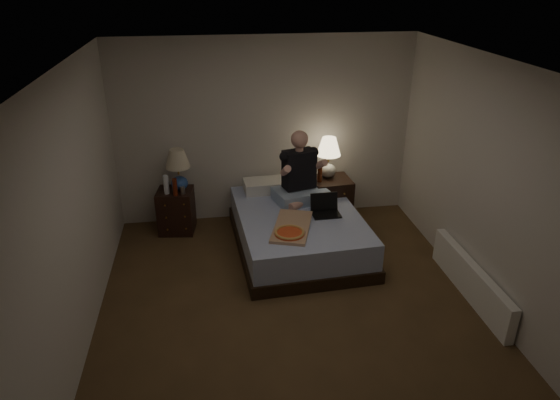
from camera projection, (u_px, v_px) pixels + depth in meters
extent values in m
cube|color=brown|center=(293.00, 309.00, 5.22)|extent=(4.00, 4.50, 0.00)
cube|color=white|center=(296.00, 67.00, 4.16)|extent=(4.00, 4.50, 0.00)
cube|color=beige|center=(265.00, 131.00, 6.71)|extent=(4.00, 0.00, 2.50)
cube|color=beige|center=(367.00, 379.00, 2.68)|extent=(4.00, 0.00, 2.50)
cube|color=beige|center=(73.00, 216.00, 4.42)|extent=(0.00, 4.50, 2.50)
cube|color=beige|center=(492.00, 189.00, 4.96)|extent=(0.00, 4.50, 2.50)
cube|color=#5F75BE|center=(298.00, 230.00, 6.28)|extent=(1.57, 2.03, 0.49)
cube|color=black|center=(176.00, 211.00, 6.67)|extent=(0.50, 0.46, 0.59)
cube|color=black|center=(330.00, 201.00, 6.85)|extent=(0.54, 0.50, 0.66)
cylinder|color=white|center=(166.00, 185.00, 6.40)|extent=(0.07, 0.07, 0.25)
cylinder|color=#AAABA6|center=(182.00, 190.00, 6.44)|extent=(0.07, 0.07, 0.10)
cylinder|color=#621F0E|center=(175.00, 187.00, 6.36)|extent=(0.06, 0.06, 0.23)
cylinder|color=#5A220C|center=(320.00, 174.00, 6.58)|extent=(0.06, 0.06, 0.23)
cube|color=white|center=(471.00, 280.00, 5.35)|extent=(0.10, 1.60, 0.40)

